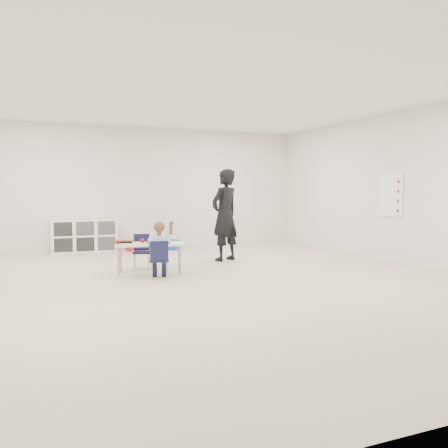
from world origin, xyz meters
name	(u,v)px	position (x,y,z in m)	size (l,w,h in m)	color
room	(204,186)	(0.00, 0.00, 1.40)	(9.00, 9.02, 2.80)	beige
table	(150,258)	(-0.56, 1.00, 0.25)	(1.17, 0.80, 0.49)	#F7EEC5
chair_near	(159,260)	(-0.54, 0.49, 0.29)	(0.29, 0.27, 0.59)	black
chair_far	(141,252)	(-0.57, 1.51, 0.29)	(0.29, 0.27, 0.59)	black
child	(159,248)	(-0.54, 0.49, 0.46)	(0.39, 0.39, 0.93)	#A4B7DE
lunch_tray_near	(154,242)	(-0.49, 1.01, 0.51)	(0.22, 0.16, 0.03)	black
lunch_tray_far	(125,242)	(-0.91, 1.20, 0.51)	(0.22, 0.16, 0.03)	black
milk_carton	(151,241)	(-0.56, 0.89, 0.54)	(0.07, 0.07, 0.10)	white
bread_roll	(167,241)	(-0.31, 0.85, 0.52)	(0.09, 0.09, 0.07)	#B38549
apple_near	(142,241)	(-0.65, 1.12, 0.53)	(0.07, 0.07, 0.07)	maroon
apple_far	(118,242)	(-1.05, 1.06, 0.53)	(0.07, 0.07, 0.07)	maroon
cubby_shelf	(84,236)	(-1.20, 4.28, 0.35)	(1.40, 0.40, 0.70)	white
rules_poster	(391,195)	(3.98, 0.60, 1.25)	(0.02, 0.60, 0.80)	white
adult	(225,215)	(1.11, 1.86, 0.87)	(0.64, 0.42, 1.74)	black
bin_red	(136,246)	(-0.14, 3.98, 0.11)	(0.35, 0.45, 0.22)	red
bin_yellow	(161,245)	(0.43, 3.96, 0.10)	(0.31, 0.40, 0.20)	gold
bin_blue	(171,245)	(0.66, 3.93, 0.11)	(0.35, 0.44, 0.22)	#183FB8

